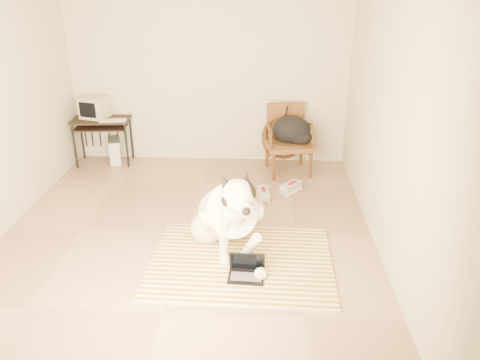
# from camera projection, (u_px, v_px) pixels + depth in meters

# --- Properties ---
(floor) EXTENTS (4.50, 4.50, 0.00)m
(floor) POSITION_uv_depth(u_px,v_px,m) (188.00, 232.00, 5.12)
(floor) COLOR #95755B
(floor) RESTS_ON ground
(wall_back) EXTENTS (4.50, 0.00, 4.50)m
(wall_back) POSITION_uv_depth(u_px,v_px,m) (208.00, 70.00, 6.63)
(wall_back) COLOR beige
(wall_back) RESTS_ON floor
(wall_front) EXTENTS (4.50, 0.00, 4.50)m
(wall_front) POSITION_uv_depth(u_px,v_px,m) (112.00, 227.00, 2.52)
(wall_front) COLOR beige
(wall_front) RESTS_ON floor
(wall_right) EXTENTS (0.00, 4.50, 4.50)m
(wall_right) POSITION_uv_depth(u_px,v_px,m) (388.00, 116.00, 4.48)
(wall_right) COLOR beige
(wall_right) RESTS_ON floor
(rug) EXTENTS (1.80, 1.39, 0.02)m
(rug) POSITION_uv_depth(u_px,v_px,m) (241.00, 262.00, 4.58)
(rug) COLOR #AF6814
(rug) RESTS_ON floor
(dog) EXTENTS (0.80, 1.22, 1.00)m
(dog) POSITION_uv_depth(u_px,v_px,m) (227.00, 215.00, 4.65)
(dog) COLOR silver
(dog) RESTS_ON rug
(laptop) EXTENTS (0.34, 0.26, 0.23)m
(laptop) POSITION_uv_depth(u_px,v_px,m) (246.00, 271.00, 4.33)
(laptop) COLOR black
(laptop) RESTS_ON rug
(computer_desk) EXTENTS (0.85, 0.52, 0.68)m
(computer_desk) POSITION_uv_depth(u_px,v_px,m) (101.00, 125.00, 6.77)
(computer_desk) COLOR black
(computer_desk) RESTS_ON floor
(crt_monitor) EXTENTS (0.42, 0.40, 0.30)m
(crt_monitor) POSITION_uv_depth(u_px,v_px,m) (94.00, 107.00, 6.75)
(crt_monitor) COLOR #AFA589
(crt_monitor) RESTS_ON computer_desk
(desk_keyboard) EXTENTS (0.39, 0.19, 0.02)m
(desk_keyboard) POSITION_uv_depth(u_px,v_px,m) (113.00, 120.00, 6.63)
(desk_keyboard) COLOR #AFA589
(desk_keyboard) RESTS_ON computer_desk
(pc_tower) EXTENTS (0.27, 0.42, 0.36)m
(pc_tower) POSITION_uv_depth(u_px,v_px,m) (115.00, 151.00, 6.97)
(pc_tower) COLOR #4B4B4D
(pc_tower) RESTS_ON floor
(rattan_chair) EXTENTS (0.72, 0.70, 0.94)m
(rattan_chair) POSITION_uv_depth(u_px,v_px,m) (288.00, 139.00, 6.54)
(rattan_chair) COLOR brown
(rattan_chair) RESTS_ON floor
(backpack) EXTENTS (0.55, 0.44, 0.39)m
(backpack) POSITION_uv_depth(u_px,v_px,m) (293.00, 131.00, 6.43)
(backpack) COLOR black
(backpack) RESTS_ON rattan_chair
(sneaker_left) EXTENTS (0.17, 0.33, 0.11)m
(sneaker_left) POSITION_uv_depth(u_px,v_px,m) (264.00, 194.00, 5.89)
(sneaker_left) COLOR white
(sneaker_left) RESTS_ON floor
(sneaker_right) EXTENTS (0.31, 0.33, 0.11)m
(sneaker_right) POSITION_uv_depth(u_px,v_px,m) (291.00, 188.00, 6.07)
(sneaker_right) COLOR white
(sneaker_right) RESTS_ON floor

